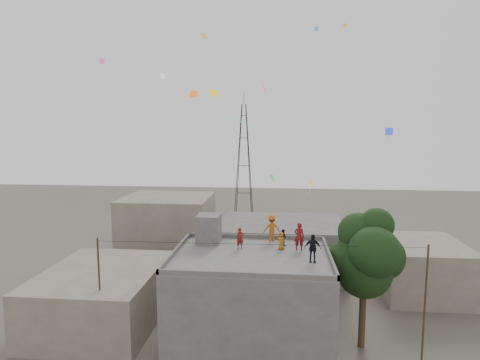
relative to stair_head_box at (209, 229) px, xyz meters
The scene contains 18 objects.
ground 8.21m from the stair_head_box, 39.09° to the right, with size 140.00×140.00×0.00m, color #47433A.
main_building 5.78m from the stair_head_box, 39.09° to the right, with size 10.00×8.00×6.10m.
parapet 4.21m from the stair_head_box, 39.09° to the right, with size 10.00×8.00×0.30m.
stair_head_box is the anchor object (origin of this frame).
neighbor_west 9.34m from the stair_head_box, behind, with size 8.00×10.00×4.00m, color #645D4F.
neighbor_north 13.35m from the stair_head_box, 65.48° to the left, with size 12.00×9.00×5.00m, color #4C4947.
neighbor_northwest 15.45m from the stair_head_box, 116.91° to the left, with size 9.00×8.00×7.00m, color #645D4F.
neighbor_east 19.35m from the stair_head_box, 23.28° to the left, with size 7.00×8.00×4.40m, color #645D4F.
tree 10.80m from the stair_head_box, 10.74° to the right, with size 4.90×4.60×9.10m.
utility_line 6.26m from the stair_head_box, 46.14° to the right, with size 20.12×0.62×7.40m.
transmission_tower 37.46m from the stair_head_box, 91.23° to the left, with size 2.97×2.97×20.01m.
person_red_adult 6.41m from the stair_head_box, 10.82° to the right, with size 0.68×0.44×1.85m, color maroon.
person_orange_child 5.27m from the stair_head_box, 13.11° to the right, with size 0.58×0.38×1.19m, color #A85B13.
person_dark_child 5.25m from the stair_head_box, ahead, with size 0.56×0.44×1.15m, color black.
person_dark_adult 7.85m from the stair_head_box, 27.11° to the right, with size 1.02×0.42×1.73m, color black.
person_orange_adult 4.50m from the stair_head_box, 10.02° to the left, with size 1.23×0.71×1.91m, color #AE5413.
person_red_child 2.68m from the stair_head_box, 27.90° to the right, with size 0.52×0.34×1.42m, color maroon.
kites 10.22m from the stair_head_box, 42.22° to the left, with size 22.65×14.09×12.89m.
Camera 1 is at (1.70, -24.75, 14.16)m, focal length 30.00 mm.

